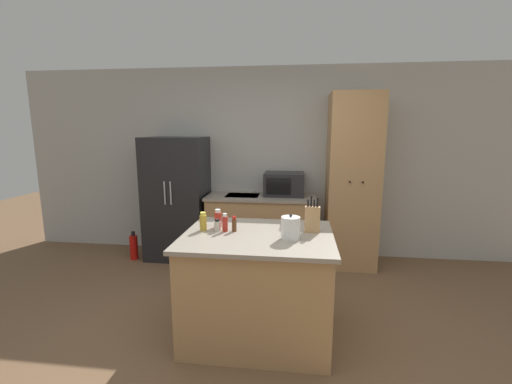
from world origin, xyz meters
TOP-DOWN VIEW (x-y plane):
  - ground_plane at (0.00, 0.00)m, footprint 14.00×14.00m
  - wall_back at (0.00, 2.33)m, footprint 7.20×0.06m
  - refrigerator at (-1.26, 1.98)m, footprint 0.80×0.66m
  - back_counter at (-0.10, 2.01)m, footprint 1.45×0.62m
  - pantry_cabinet at (1.08, 1.99)m, footprint 0.63×0.64m
  - kitchen_island at (0.07, 0.26)m, footprint 1.25×0.99m
  - microwave at (0.21, 2.08)m, footprint 0.53×0.41m
  - knife_block at (0.52, 0.37)m, footprint 0.13×0.06m
  - spice_bottle_tall_dark at (-0.41, 0.30)m, footprint 0.06×0.06m
  - spice_bottle_short_red at (-0.30, 0.41)m, footprint 0.06×0.06m
  - spice_bottle_amber_oil at (-0.28, 0.30)m, footprint 0.06×0.06m
  - spice_bottle_green_herb at (-0.22, 0.30)m, footprint 0.05×0.05m
  - spice_bottle_pale_salt at (-0.14, 0.31)m, footprint 0.04×0.04m
  - kettle at (0.34, 0.16)m, footprint 0.15×0.15m
  - fire_extinguisher at (-1.83, 1.77)m, footprint 0.11×0.11m

SIDE VIEW (x-z plane):
  - ground_plane at x=0.00m, z-range 0.00..0.00m
  - fire_extinguisher at x=-1.83m, z-range -0.02..0.37m
  - back_counter at x=-0.10m, z-range 0.00..0.89m
  - kitchen_island at x=0.07m, z-range 0.00..0.91m
  - refrigerator at x=-1.26m, z-range 0.00..1.66m
  - spice_bottle_amber_oil at x=-0.28m, z-range 0.90..1.01m
  - spice_bottle_pale_salt at x=-0.14m, z-range 0.90..1.03m
  - spice_bottle_green_herb at x=-0.22m, z-range 0.90..1.06m
  - spice_bottle_tall_dark at x=-0.41m, z-range 0.90..1.06m
  - spice_bottle_short_red at x=-0.30m, z-range 0.90..1.07m
  - kettle at x=0.34m, z-range 0.90..1.10m
  - knife_block at x=0.52m, z-range 0.87..1.18m
  - microwave at x=0.21m, z-range 0.89..1.19m
  - pantry_cabinet at x=1.08m, z-range 0.00..2.21m
  - wall_back at x=0.00m, z-range 0.00..2.60m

